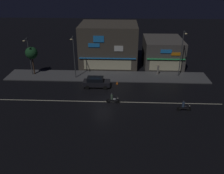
% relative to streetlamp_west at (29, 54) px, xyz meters
% --- Properties ---
extents(ground_plane, '(140.00, 140.00, 0.00)m').
position_rel_streetlamp_west_xyz_m(ground_plane, '(13.45, -9.05, -4.11)').
color(ground_plane, black).
extents(lane_divider_stripe, '(33.66, 0.16, 0.01)m').
position_rel_streetlamp_west_xyz_m(lane_divider_stripe, '(13.45, -9.05, -4.10)').
color(lane_divider_stripe, beige).
rests_on(lane_divider_stripe, ground).
extents(sidewalk_far, '(35.43, 4.80, 0.14)m').
position_rel_streetlamp_west_xyz_m(sidewalk_far, '(13.45, 0.07, -4.04)').
color(sidewalk_far, '#4C4C4F').
rests_on(sidewalk_far, ground).
extents(storefront_left_block, '(7.26, 8.99, 5.20)m').
position_rel_streetlamp_west_xyz_m(storefront_left_block, '(24.08, 6.89, -1.51)').
color(storefront_left_block, '#56514C').
rests_on(storefront_left_block, ground).
extents(storefront_center_block, '(10.94, 9.11, 7.99)m').
position_rel_streetlamp_west_xyz_m(storefront_center_block, '(13.45, 6.95, -0.12)').
color(storefront_center_block, '#4C443A').
rests_on(storefront_center_block, ground).
extents(streetlamp_west, '(0.44, 1.64, 6.67)m').
position_rel_streetlamp_west_xyz_m(streetlamp_west, '(0.00, 0.00, 0.00)').
color(streetlamp_west, '#47494C').
rests_on(streetlamp_west, sidewalk_far).
extents(streetlamp_mid, '(0.44, 1.64, 7.27)m').
position_rel_streetlamp_west_xyz_m(streetlamp_mid, '(8.07, -1.05, 0.31)').
color(streetlamp_mid, '#47494C').
rests_on(streetlamp_mid, sidewalk_far).
extents(streetlamp_east, '(0.44, 1.64, 7.99)m').
position_rel_streetlamp_west_xyz_m(streetlamp_east, '(26.17, 0.47, 0.68)').
color(streetlamp_east, '#47494C').
rests_on(streetlamp_east, sidewalk_far).
extents(pedestrian_on_sidewalk, '(0.33, 0.33, 1.88)m').
position_rel_streetlamp_west_xyz_m(pedestrian_on_sidewalk, '(22.59, 1.15, -3.09)').
color(pedestrian_on_sidewalk, gray).
rests_on(pedestrian_on_sidewalk, sidewalk_far).
extents(street_tree, '(2.12, 2.12, 5.02)m').
position_rel_streetlamp_west_xyz_m(street_tree, '(0.31, 0.43, -0.05)').
color(street_tree, '#473323').
rests_on(street_tree, sidewalk_far).
extents(parked_car_near_kerb, '(4.30, 1.98, 1.67)m').
position_rel_streetlamp_west_xyz_m(parked_car_near_kerb, '(12.05, -4.22, -3.24)').
color(parked_car_near_kerb, black).
rests_on(parked_car_near_kerb, ground).
extents(motorcycle_lead, '(1.90, 0.60, 1.52)m').
position_rel_streetlamp_west_xyz_m(motorcycle_lead, '(24.40, -11.03, -3.47)').
color(motorcycle_lead, black).
rests_on(motorcycle_lead, ground).
extents(motorcycle_following, '(1.90, 0.60, 1.52)m').
position_rel_streetlamp_west_xyz_m(motorcycle_following, '(14.87, -9.32, -3.47)').
color(motorcycle_following, black).
rests_on(motorcycle_following, ground).
extents(traffic_cone, '(0.36, 0.36, 0.55)m').
position_rel_streetlamp_west_xyz_m(traffic_cone, '(15.37, -2.97, -3.83)').
color(traffic_cone, orange).
rests_on(traffic_cone, ground).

